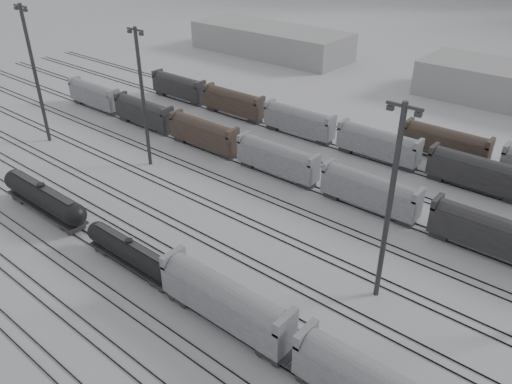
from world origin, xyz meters
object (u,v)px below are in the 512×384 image
Objects in this scene: tank_car_a at (44,197)px; light_mast_a at (35,72)px; tank_car_b at (131,252)px; hopper_car_a at (225,300)px; light_mast_c at (390,202)px.

light_mast_a is at bearing 148.72° from tank_car_a.
tank_car_b is (19.76, 0.00, -0.44)m from tank_car_a.
hopper_car_a reaches higher than tank_car_b.
tank_car_a reaches higher than tank_car_b.
tank_car_a is 0.82× the size of light_mast_c.
hopper_car_a is at bearing 0.00° from tank_car_a.
tank_car_a is at bearing 180.00° from hopper_car_a.
light_mast_c is at bearing 55.79° from hopper_car_a.
light_mast_c is at bearing 0.10° from light_mast_a.
light_mast_c is at bearing 29.76° from tank_car_b.
tank_car_a is 35.54m from hopper_car_a.
light_mast_a is at bearing -179.90° from light_mast_c.
light_mast_c is (10.03, 14.75, 8.76)m from hopper_car_a.
hopper_car_a is at bearing -124.21° from light_mast_c.
tank_car_b is 47.52m from light_mast_a.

